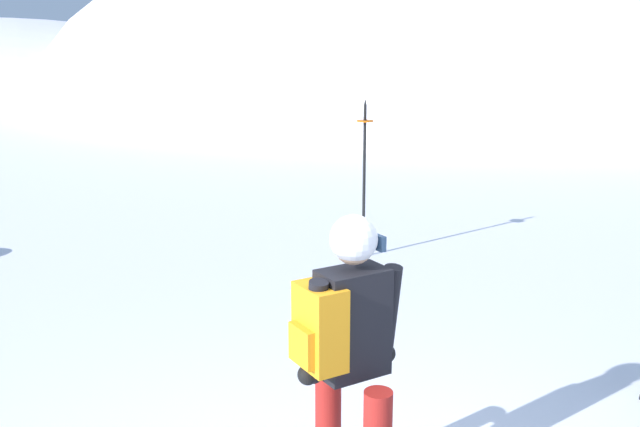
{
  "coord_description": "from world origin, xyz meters",
  "views": [
    {
      "loc": [
        -0.42,
        -3.1,
        2.56
      ],
      "look_at": [
        -0.01,
        3.38,
        1.0
      ],
      "focal_mm": 40.12,
      "sensor_mm": 36.0,
      "label": 1
    }
  ],
  "objects": [
    {
      "name": "ridge_peak_main",
      "position": [
        10.12,
        31.28,
        0.0
      ],
      "size": [
        42.07,
        37.86,
        17.17
      ],
      "color": "white",
      "rests_on": "ground"
    },
    {
      "name": "snowboarder_main",
      "position": [
        -0.06,
        0.37,
        0.92
      ],
      "size": [
        1.0,
        1.66,
        1.71
      ],
      "color": "blue",
      "rests_on": "ground"
    },
    {
      "name": "piste_marker_near",
      "position": [
        0.63,
        5.24,
        1.1
      ],
      "size": [
        0.2,
        0.2,
        1.92
      ],
      "color": "black",
      "rests_on": "ground"
    }
  ]
}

